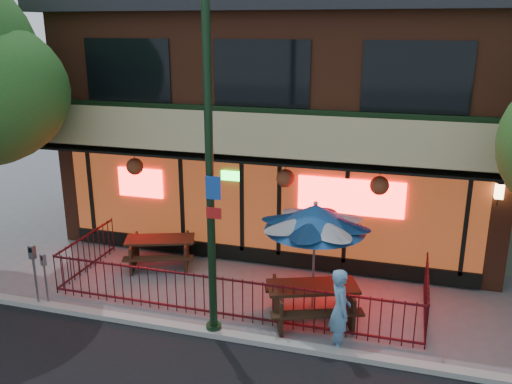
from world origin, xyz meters
The scene contains 11 objects.
ground centered at (0.00, 0.00, 0.00)m, with size 80.00×80.00×0.00m, color gray.
curb centered at (0.00, -0.50, 0.06)m, with size 80.00×0.25×0.12m, color #999993.
restaurant_building centered at (0.00, 7.11, 4.13)m, with size 12.96×9.49×8.05m.
patio_fence centered at (0.00, 0.50, 0.63)m, with size 8.44×2.62×1.00m.
street_light centered at (0.00, -0.40, 3.15)m, with size 0.43×0.32×7.00m.
picnic_table_left centered at (-2.52, 2.33, 0.50)m, with size 2.14×1.89×0.76m.
picnic_table_right centered at (1.85, 0.70, 0.54)m, with size 2.32×2.06×0.82m.
patio_umbrella centered at (1.76, 1.27, 2.15)m, with size 2.20×2.20×2.52m.
pedestrian centered at (2.56, -0.23, 0.85)m, with size 0.62×0.41×1.70m, color #5F94BE.
parking_meter_near centered at (-4.00, -0.40, 0.87)m, with size 0.14×0.13×1.28m.
parking_meter_far centered at (-4.20, -0.48, 1.01)m, with size 0.13×0.12×1.50m.
Camera 1 is at (3.61, -9.64, 6.11)m, focal length 38.00 mm.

